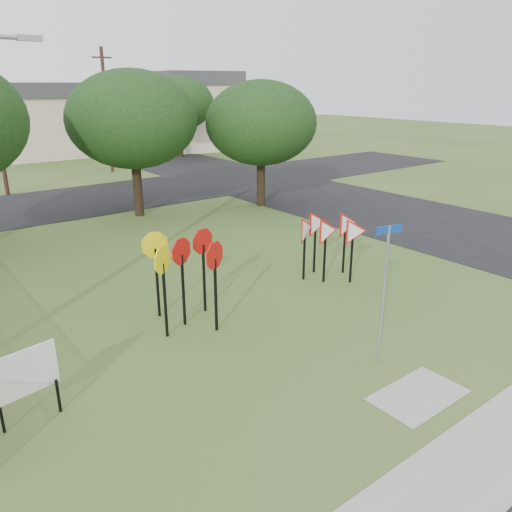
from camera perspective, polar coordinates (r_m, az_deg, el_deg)
The scene contains 15 objects.
ground at distance 12.47m, azimuth 8.88°, elevation -10.51°, with size 140.00×140.00×0.00m, color #395720.
sidewalk at distance 10.57m, azimuth 26.46°, elevation -18.50°, with size 30.00×1.60×0.02m, color gray.
street_right at distance 27.17m, azimuth 11.21°, elevation 5.76°, with size 8.00×50.00×0.02m, color black.
street_far at distance 29.11m, azimuth -20.95°, elevation 5.74°, with size 60.00×8.00×0.02m, color black.
curb_pad at distance 11.23m, azimuth 18.06°, elevation -14.90°, with size 2.00×1.20×0.02m, color gray.
street_name_sign at distance 11.37m, azimuth 14.41°, elevation -3.49°, with size 0.66×0.17×3.28m.
stop_sign_cluster at distance 12.99m, azimuth -8.27°, elevation -0.41°, with size 2.28×1.94×2.45m.
yield_sign_cluster at distance 16.26m, azimuth 8.34°, elevation 2.88°, with size 2.42×1.66×2.20m.
info_board at distance 10.37m, azimuth -24.85°, elevation -12.27°, with size 1.21×0.26×1.53m.
far_pole_b at distance 38.03m, azimuth -16.68°, elevation 15.69°, with size 1.40×0.24×8.50m.
house_mid at distance 48.90m, azimuth -24.19°, elevation 14.03°, with size 8.40×8.40×6.20m.
house_right at distance 50.59m, azimuth -7.00°, elevation 16.18°, with size 8.30×8.30×7.20m.
tree_near_mid at distance 24.51m, azimuth -13.96°, elevation 14.89°, with size 6.00×6.00×6.80m.
tree_near_right at distance 25.94m, azimuth 0.58°, elevation 14.93°, with size 5.60×5.60×6.33m.
tree_far_right at distance 45.09m, azimuth -8.85°, elevation 16.90°, with size 6.00×6.00×6.80m.
Camera 1 is at (-8.05, -7.30, 6.11)m, focal length 35.00 mm.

